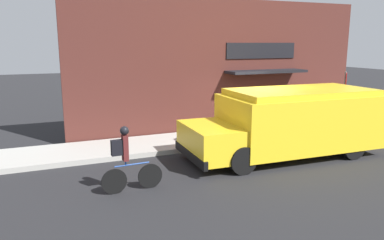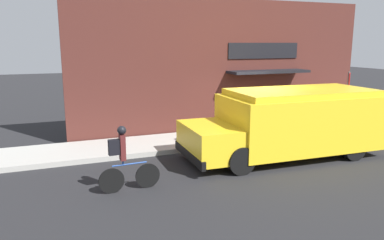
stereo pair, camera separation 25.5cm
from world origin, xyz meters
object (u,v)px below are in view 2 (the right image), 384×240
at_px(cyclist, 124,159).
at_px(trash_bin, 245,122).
at_px(stop_sign_post, 348,91).
at_px(school_bus, 290,122).

xyz_separation_m(cyclist, trash_bin, (5.16, 3.47, -0.19)).
relative_size(stop_sign_post, trash_bin, 2.50).
height_order(school_bus, stop_sign_post, stop_sign_post).
xyz_separation_m(school_bus, stop_sign_post, (4.00, 1.88, 0.55)).
bearing_deg(trash_bin, school_bus, -86.64).
distance_m(school_bus, cyclist, 5.40).
bearing_deg(stop_sign_post, cyclist, -162.92).
xyz_separation_m(cyclist, stop_sign_post, (9.30, 2.86, 0.84)).
bearing_deg(stop_sign_post, trash_bin, 171.58).
bearing_deg(school_bus, stop_sign_post, 27.11).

